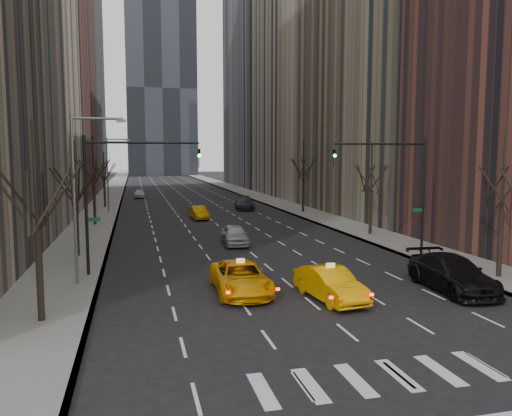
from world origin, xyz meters
TOP-DOWN VIEW (x-y plane):
  - ground at (0.00, 0.00)m, footprint 400.00×400.00m
  - sidewalk_left at (-12.25, 70.00)m, footprint 4.50×320.00m
  - sidewalk_right at (12.25, 70.00)m, footprint 4.50×320.00m
  - bld_left_far at (-21.50, 66.00)m, footprint 14.00×28.00m
  - bld_left_deep at (-21.50, 96.00)m, footprint 14.00×30.00m
  - bld_right_far at (21.50, 64.00)m, footprint 14.00×28.00m
  - bld_right_deep at (21.50, 95.00)m, footprint 14.00×30.00m
  - tower_far at (2.00, 170.00)m, footprint 24.00×24.00m
  - tree_lw_a at (-12.00, 4.00)m, footprint 3.36×3.50m
  - tree_lw_b at (-12.00, 18.00)m, footprint 3.36×3.50m
  - tree_lw_c at (-12.00, 34.00)m, footprint 3.36×3.50m
  - tree_lw_d at (-12.00, 52.00)m, footprint 3.36×3.50m
  - tree_rw_a at (12.00, 6.00)m, footprint 3.36×3.50m
  - tree_rw_b at (12.00, 22.00)m, footprint 3.36×3.50m
  - tree_rw_c at (12.00, 40.00)m, footprint 3.36×3.50m
  - traffic_mast_left at (-9.11, 12.00)m, footprint 6.69×0.39m
  - traffic_mast_right at (9.11, 12.00)m, footprint 6.69×0.39m
  - streetlight_near at (-10.84, 10.00)m, footprint 2.83×0.22m
  - streetlight_far at (-10.84, 45.00)m, footprint 2.83×0.22m
  - taxi_suv at (-2.94, 6.57)m, footprint 2.72×5.72m
  - taxi_sedan at (1.04, 4.34)m, footprint 2.31×5.05m
  - silver_sedan_ahead at (-0.49, 20.33)m, footprint 2.13×4.70m
  - parked_suv_black at (7.87, 4.47)m, footprint 2.89×6.35m
  - far_taxi at (-1.28, 36.70)m, footprint 1.89×4.48m
  - far_suv_grey at (5.79, 45.38)m, footprint 3.05×5.96m
  - far_car_white at (-7.32, 66.52)m, footprint 1.89×4.29m

SIDE VIEW (x-z plane):
  - ground at x=0.00m, z-range 0.00..0.00m
  - sidewalk_left at x=-12.25m, z-range 0.00..0.15m
  - sidewalk_right at x=12.25m, z-range 0.00..0.15m
  - far_car_white at x=-7.32m, z-range 0.00..1.44m
  - far_taxi at x=-1.28m, z-range 0.00..1.44m
  - silver_sedan_ahead at x=-0.49m, z-range 0.00..1.56m
  - taxi_suv at x=-2.94m, z-range 0.00..1.58m
  - taxi_sedan at x=1.04m, z-range 0.00..1.60m
  - far_suv_grey at x=5.79m, z-range 0.00..1.66m
  - parked_suv_black at x=7.87m, z-range 0.00..1.80m
  - tree_lw_d at x=-12.00m, z-range -0.12..7.24m
  - tree_lw_b at x=-12.00m, z-range -0.19..7.63m
  - tree_rw_b at x=12.00m, z-range -0.19..7.63m
  - tree_lw_a at x=-12.00m, z-range -0.26..8.02m
  - tree_rw_a at x=12.00m, z-range -0.26..8.02m
  - tree_lw_c at x=-12.00m, z-range -0.33..8.41m
  - tree_rw_c at x=12.00m, z-range -0.33..8.41m
  - traffic_mast_left at x=-9.11m, z-range 1.49..9.49m
  - traffic_mast_right at x=9.11m, z-range 1.49..9.49m
  - streetlight_near at x=-10.84m, z-range 1.12..10.12m
  - streetlight_far at x=-10.84m, z-range 1.12..10.12m
  - bld_left_far at x=-21.50m, z-range 0.00..44.00m
  - bld_right_far at x=21.50m, z-range 0.00..50.00m
  - bld_right_deep at x=21.50m, z-range 0.00..58.00m
  - bld_left_deep at x=-21.50m, z-range 0.00..60.00m
  - tower_far at x=2.00m, z-range 0.00..120.00m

